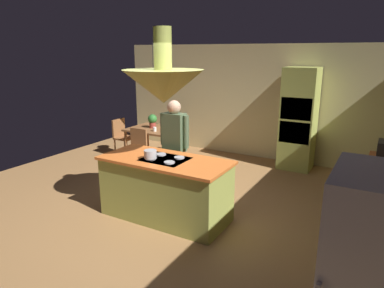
# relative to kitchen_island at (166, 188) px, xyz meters

# --- Properties ---
(ground) EXTENTS (8.16, 8.16, 0.00)m
(ground) POSITION_rel_kitchen_island_xyz_m (0.00, 0.20, -0.46)
(ground) COLOR #9E7042
(wall_back) EXTENTS (6.80, 0.10, 2.55)m
(wall_back) POSITION_rel_kitchen_island_xyz_m (0.00, 3.65, 0.82)
(wall_back) COLOR beige
(wall_back) RESTS_ON ground
(kitchen_island) EXTENTS (1.89, 0.87, 0.93)m
(kitchen_island) POSITION_rel_kitchen_island_xyz_m (0.00, 0.00, 0.00)
(kitchen_island) COLOR #A0A84C
(kitchen_island) RESTS_ON ground
(oven_tower) EXTENTS (0.66, 0.62, 2.09)m
(oven_tower) POSITION_rel_kitchen_island_xyz_m (1.10, 3.24, 0.59)
(oven_tower) COLOR #A0A84C
(oven_tower) RESTS_ON ground
(dining_table) EXTENTS (1.13, 0.90, 0.76)m
(dining_table) POSITION_rel_kitchen_island_xyz_m (-1.70, 2.10, 0.21)
(dining_table) COLOR brown
(dining_table) RESTS_ON ground
(person_at_island) EXTENTS (0.53, 0.22, 1.64)m
(person_at_island) POSITION_rel_kitchen_island_xyz_m (-0.29, 0.70, 0.48)
(person_at_island) COLOR tan
(person_at_island) RESTS_ON ground
(range_hood) EXTENTS (1.10, 1.10, 1.00)m
(range_hood) POSITION_rel_kitchen_island_xyz_m (0.00, -0.00, 1.50)
(range_hood) COLOR #A0A84C
(pendant_light_over_table) EXTENTS (0.32, 0.32, 0.82)m
(pendant_light_over_table) POSITION_rel_kitchen_island_xyz_m (-1.70, 2.10, 1.41)
(pendant_light_over_table) COLOR #E0B266
(chair_facing_island) EXTENTS (0.40, 0.40, 0.87)m
(chair_facing_island) POSITION_rel_kitchen_island_xyz_m (-1.70, 1.43, 0.05)
(chair_facing_island) COLOR brown
(chair_facing_island) RESTS_ON ground
(chair_by_back_wall) EXTENTS (0.40, 0.40, 0.87)m
(chair_by_back_wall) POSITION_rel_kitchen_island_xyz_m (-1.70, 2.77, 0.05)
(chair_by_back_wall) COLOR brown
(chair_by_back_wall) RESTS_ON ground
(chair_at_corner) EXTENTS (0.40, 0.40, 0.87)m
(chair_at_corner) POSITION_rel_kitchen_island_xyz_m (-2.64, 2.10, 0.05)
(chair_at_corner) COLOR brown
(chair_at_corner) RESTS_ON ground
(potted_plant_on_table) EXTENTS (0.20, 0.20, 0.30)m
(potted_plant_on_table) POSITION_rel_kitchen_island_xyz_m (-1.78, 2.14, 0.47)
(potted_plant_on_table) COLOR #99382D
(potted_plant_on_table) RESTS_ON dining_table
(cup_on_table) EXTENTS (0.07, 0.07, 0.09)m
(cup_on_table) POSITION_rel_kitchen_island_xyz_m (-1.54, 1.88, 0.35)
(cup_on_table) COLOR white
(cup_on_table) RESTS_ON dining_table
(cooking_pot_on_cooktop) EXTENTS (0.18, 0.18, 0.12)m
(cooking_pot_on_cooktop) POSITION_rel_kitchen_island_xyz_m (-0.16, -0.13, 0.53)
(cooking_pot_on_cooktop) COLOR #B2B2B7
(cooking_pot_on_cooktop) RESTS_ON kitchen_island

